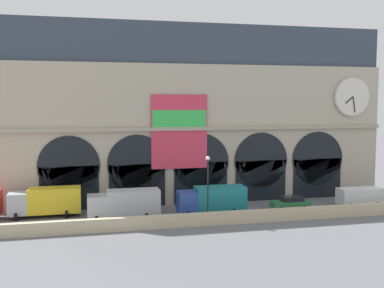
{
  "coord_description": "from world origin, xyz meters",
  "views": [
    {
      "loc": [
        -13.14,
        -47.86,
        12.36
      ],
      "look_at": [
        -1.1,
        5.0,
        7.3
      ],
      "focal_mm": 42.49,
      "sensor_mm": 36.0,
      "label": 1
    }
  ],
  "objects_px": {
    "box_truck_west": "(46,201)",
    "car_mideast": "(290,203)",
    "street_lamp_quayside": "(208,180)",
    "box_truck_center": "(212,200)",
    "van_east": "(359,196)",
    "box_truck_midwest": "(125,204)"
  },
  "relations": [
    {
      "from": "box_truck_west",
      "to": "box_truck_center",
      "type": "bearing_deg",
      "value": -10.57
    },
    {
      "from": "van_east",
      "to": "box_truck_west",
      "type": "bearing_deg",
      "value": 174.73
    },
    {
      "from": "box_truck_west",
      "to": "car_mideast",
      "type": "xyz_separation_m",
      "value": [
        27.1,
        -2.85,
        -0.9
      ]
    },
    {
      "from": "box_truck_west",
      "to": "van_east",
      "type": "height_order",
      "value": "box_truck_west"
    },
    {
      "from": "box_truck_west",
      "to": "car_mideast",
      "type": "distance_m",
      "value": 27.27
    },
    {
      "from": "van_east",
      "to": "car_mideast",
      "type": "bearing_deg",
      "value": 177.07
    },
    {
      "from": "box_truck_center",
      "to": "van_east",
      "type": "height_order",
      "value": "box_truck_center"
    },
    {
      "from": "box_truck_midwest",
      "to": "street_lamp_quayside",
      "type": "relative_size",
      "value": 1.09
    },
    {
      "from": "street_lamp_quayside",
      "to": "box_truck_midwest",
      "type": "bearing_deg",
      "value": 157.65
    },
    {
      "from": "box_truck_center",
      "to": "car_mideast",
      "type": "xyz_separation_m",
      "value": [
        9.44,
        0.44,
        -0.9
      ]
    },
    {
      "from": "box_truck_west",
      "to": "car_mideast",
      "type": "bearing_deg",
      "value": -6.01
    },
    {
      "from": "box_truck_center",
      "to": "car_mideast",
      "type": "distance_m",
      "value": 9.5
    },
    {
      "from": "street_lamp_quayside",
      "to": "van_east",
      "type": "bearing_deg",
      "value": 9.33
    },
    {
      "from": "car_mideast",
      "to": "street_lamp_quayside",
      "type": "distance_m",
      "value": 11.95
    },
    {
      "from": "box_truck_west",
      "to": "box_truck_midwest",
      "type": "height_order",
      "value": "same"
    },
    {
      "from": "box_truck_west",
      "to": "street_lamp_quayside",
      "type": "height_order",
      "value": "street_lamp_quayside"
    },
    {
      "from": "box_truck_west",
      "to": "street_lamp_quayside",
      "type": "distance_m",
      "value": 17.75
    },
    {
      "from": "box_truck_west",
      "to": "box_truck_center",
      "type": "relative_size",
      "value": 1.0
    },
    {
      "from": "box_truck_west",
      "to": "box_truck_midwest",
      "type": "xyz_separation_m",
      "value": [
        8.18,
        -3.14,
        0.0
      ]
    },
    {
      "from": "box_truck_midwest",
      "to": "van_east",
      "type": "bearing_deg",
      "value": -0.32
    },
    {
      "from": "car_mideast",
      "to": "box_truck_midwest",
      "type": "bearing_deg",
      "value": -179.13
    },
    {
      "from": "box_truck_midwest",
      "to": "street_lamp_quayside",
      "type": "bearing_deg",
      "value": -22.35
    }
  ]
}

